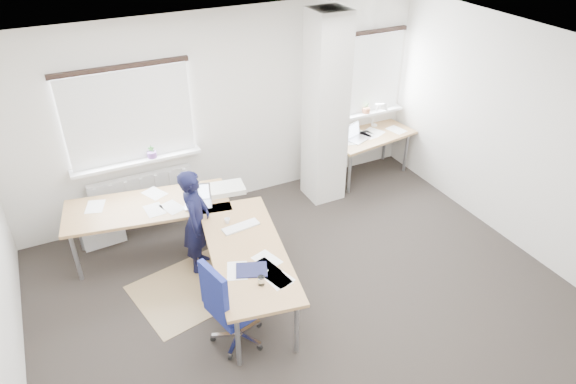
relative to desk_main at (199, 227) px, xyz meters
name	(u,v)px	position (x,y,z in m)	size (l,w,h in m)	color
ground	(307,300)	(0.93, -1.00, -0.69)	(6.00, 6.00, 0.00)	black
room_shell	(305,147)	(1.11, -0.55, 1.05)	(6.04, 5.04, 2.82)	silver
floor_mat	(192,289)	(-0.22, -0.23, -0.69)	(1.28, 1.08, 0.01)	#9A7E54
white_crate	(102,229)	(-1.00, 1.25, -0.53)	(0.54, 0.38, 0.32)	white
desk_main	(199,227)	(0.00, 0.00, 0.00)	(2.40, 2.98, 0.96)	olive
desk_side	(370,137)	(3.18, 1.15, -0.01)	(1.48, 0.89, 1.22)	olive
task_chair	(234,321)	(-0.05, -1.22, -0.39)	(0.61, 0.60, 1.10)	navy
person	(196,221)	(0.01, 0.14, -0.01)	(0.50, 0.33, 1.37)	black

